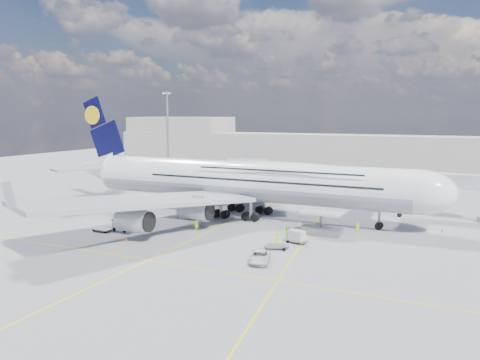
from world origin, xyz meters
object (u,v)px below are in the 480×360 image
at_px(cone_wing_left_outer, 253,188).
at_px(cone_wing_right_outer, 126,240).
at_px(light_mast, 168,135).
at_px(service_van, 260,257).
at_px(cone_wing_right_inner, 154,219).
at_px(crew_tug, 196,226).
at_px(cone_wing_left_inner, 239,197).
at_px(crew_van, 277,238).
at_px(jet_bridge, 417,182).
at_px(crew_wing, 134,212).
at_px(dolly_row_c, 102,229).
at_px(catering_truck_inner, 206,193).
at_px(crew_nose, 358,228).
at_px(catering_truck_outer, 238,183).
at_px(baggage_tug, 122,226).
at_px(dolly_row_a, 120,219).
at_px(airliner, 244,180).
at_px(cargo_loader, 320,227).
at_px(cone_tail, 112,202).
at_px(dolly_back, 127,212).
at_px(dolly_nose_near, 277,246).
at_px(dolly_row_b, 130,221).
at_px(cone_nose, 442,230).
at_px(dolly_nose_far, 297,236).

xyz_separation_m(cone_wing_left_outer, cone_wing_right_outer, (2.51, -54.05, 0.02)).
bearing_deg(cone_wing_right_outer, light_mast, 118.15).
height_order(service_van, cone_wing_left_outer, service_van).
bearing_deg(cone_wing_left_outer, cone_wing_right_inner, -92.47).
xyz_separation_m(crew_tug, cone_wing_left_inner, (-6.60, 30.67, -0.63)).
bearing_deg(crew_van, crew_tug, 49.79).
relative_size(jet_bridge, crew_wing, 12.04).
distance_m(dolly_row_c, catering_truck_inner, 30.33).
xyz_separation_m(crew_tug, cone_wing_left_outer, (-8.93, 44.11, -0.63)).
bearing_deg(crew_nose, catering_truck_outer, 103.47).
bearing_deg(baggage_tug, jet_bridge, 34.02).
relative_size(catering_truck_inner, crew_van, 4.50).
height_order(cone_wing_right_inner, cone_wing_right_outer, cone_wing_right_inner).
xyz_separation_m(dolly_row_a, crew_tug, (16.26, -0.75, 0.53)).
bearing_deg(airliner, cone_wing_left_inner, 118.11).
xyz_separation_m(cargo_loader, service_van, (-3.17, -17.37, -0.53)).
distance_m(light_mast, service_van, 81.06).
bearing_deg(cone_tail, crew_tug, -25.21).
bearing_deg(catering_truck_outer, crew_tug, -76.08).
relative_size(dolly_back, cone_tail, 5.79).
height_order(dolly_row_a, crew_tug, crew_tug).
height_order(dolly_row_c, cone_wing_left_inner, cone_wing_left_inner).
bearing_deg(crew_wing, light_mast, 45.74).
height_order(service_van, crew_nose, crew_nose).
distance_m(light_mast, crew_wing, 50.10).
bearing_deg(dolly_nose_near, cargo_loader, 51.28).
height_order(dolly_row_a, dolly_row_b, dolly_row_b).
height_order(airliner, crew_tug, airliner).
height_order(service_van, cone_nose, service_van).
bearing_deg(crew_wing, dolly_row_c, -147.99).
xyz_separation_m(light_mast, catering_truck_outer, (26.24, -7.76, -11.33)).
bearing_deg(cone_nose, catering_truck_inner, 172.14).
bearing_deg(dolly_nose_far, crew_wing, -175.02).
bearing_deg(crew_tug, catering_truck_outer, 93.68).
height_order(crew_van, cone_wing_right_inner, crew_van).
relative_size(dolly_nose_far, service_van, 0.63).
bearing_deg(crew_van, cone_tail, 36.61).
bearing_deg(dolly_row_c, service_van, -2.24).
height_order(dolly_nose_far, cone_wing_right_inner, dolly_nose_far).
bearing_deg(cargo_loader, crew_wing, -177.60).
bearing_deg(light_mast, cargo_loader, -36.54).
bearing_deg(airliner, crew_tug, -100.03).
distance_m(airliner, cone_wing_right_inner, 17.98).
bearing_deg(dolly_row_a, crew_tug, -7.02).
height_order(jet_bridge, cone_tail, jet_bridge).
xyz_separation_m(dolly_row_a, crew_van, (31.10, -2.28, 0.47)).
relative_size(crew_nose, cone_nose, 3.85).
bearing_deg(cone_wing_left_inner, service_van, -61.56).
relative_size(catering_truck_inner, cone_wing_left_outer, 14.35).
distance_m(dolly_row_a, cone_tail, 18.05).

